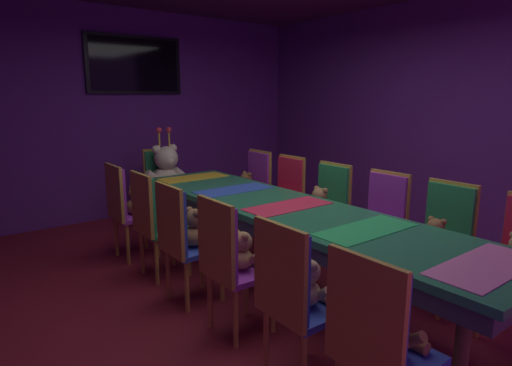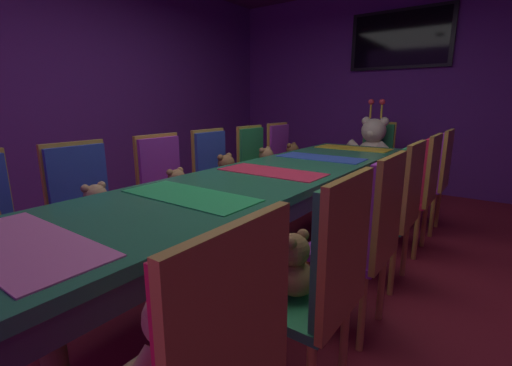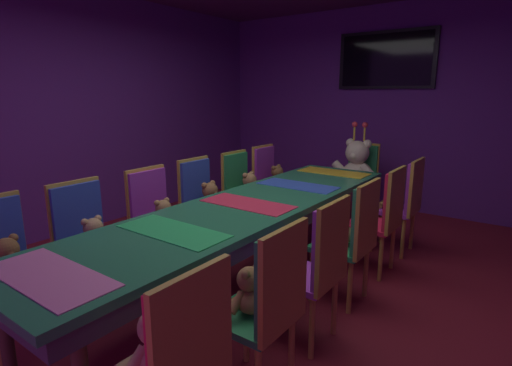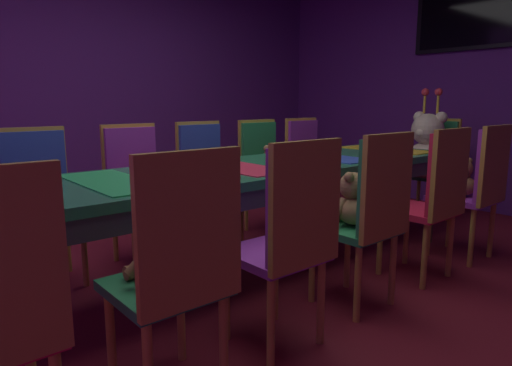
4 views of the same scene
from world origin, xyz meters
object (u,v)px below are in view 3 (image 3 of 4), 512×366
object	(u,v)px
chair_right_1	(271,297)
throne_chair	(361,173)
chair_right_3	(356,231)
teddy_right_3	(339,228)
chair_left_4	(240,186)
chair_left_5	(268,177)
teddy_left_3	(211,200)
chair_right_2	(321,259)
teddy_right_5	(392,197)
teddy_left_5	(277,179)
teddy_left_0	(8,264)
teddy_left_2	(164,217)
king_teddy_bear	(356,166)
teddy_left_1	(95,239)
chair_left_2	(153,212)
teddy_right_0	(156,346)
teddy_right_1	(249,293)
chair_right_0	(181,358)
banquet_table	(248,214)
chair_left_1	(83,233)
teddy_left_4	(250,188)
chair_left_3	(200,197)
wall_tv	(386,60)
chair_right_4	(386,211)
chair_right_5	(407,197)

from	to	relation	value
chair_right_1	throne_chair	size ratio (longest dim) A/B	1.00
chair_right_3	teddy_right_3	size ratio (longest dim) A/B	3.01
chair_left_4	chair_left_5	bearing A→B (deg)	92.83
teddy_left_3	chair_right_2	world-z (taller)	chair_right_2
chair_right_1	teddy_right_5	world-z (taller)	chair_right_1
teddy_left_5	teddy_left_0	bearing A→B (deg)	-89.92
chair_right_1	teddy_left_2	bearing A→B (deg)	-22.27
chair_right_2	king_teddy_bear	world-z (taller)	king_teddy_bear
teddy_left_1	teddy_left_3	distance (m)	1.27
chair_left_2	teddy_right_5	bearing A→B (deg)	50.63
teddy_right_0	chair_right_3	bearing A→B (deg)	-94.18
teddy_left_1	teddy_right_1	bearing A→B (deg)	1.25
chair_right_0	king_teddy_bear	distance (m)	3.88
banquet_table	chair_left_1	world-z (taller)	chair_left_1
banquet_table	teddy_right_5	bearing A→B (deg)	65.92
banquet_table	teddy_right_3	distance (m)	0.73
banquet_table	teddy_right_0	xyz separation A→B (m)	(0.68, -1.53, -0.07)
teddy_left_4	teddy_left_1	bearing A→B (deg)	-90.36
king_teddy_bear	banquet_table	bearing A→B (deg)	-0.00
chair_left_3	teddy_left_3	size ratio (longest dim) A/B	2.96
chair_right_3	wall_tv	xyz separation A→B (m)	(-0.81, 2.82, 1.45)
chair_left_2	chair_right_1	xyz separation A→B (m)	(1.66, -0.62, 0.00)
teddy_left_4	teddy_left_0	bearing A→B (deg)	-90.62
chair_left_3	king_teddy_bear	bearing A→B (deg)	66.53
chair_left_3	king_teddy_bear	xyz separation A→B (m)	(0.85, 1.95, 0.12)
teddy_left_1	throne_chair	bearing A→B (deg)	78.59
king_teddy_bear	wall_tv	world-z (taller)	wall_tv
teddy_left_1	teddy_left_4	world-z (taller)	teddy_left_4
chair_left_4	chair_left_5	xyz separation A→B (m)	(-0.03, 0.60, 0.00)
teddy_left_3	teddy_left_5	size ratio (longest dim) A/B	1.04
chair_left_1	chair_right_4	size ratio (longest dim) A/B	1.00
chair_left_3	throne_chair	size ratio (longest dim) A/B	1.00
chair_left_5	chair_right_3	xyz separation A→B (m)	(1.66, -1.24, 0.00)
chair_left_1	teddy_right_0	size ratio (longest dim) A/B	3.03
teddy_right_0	chair_right_2	distance (m)	1.20
teddy_left_5	chair_right_5	distance (m)	1.54
throne_chair	wall_tv	size ratio (longest dim) A/B	0.75
wall_tv	teddy_right_3	bearing A→B (deg)	-76.66
chair_left_3	teddy_right_0	xyz separation A→B (m)	(1.53, -1.85, -0.01)
teddy_right_1	chair_right_1	bearing A→B (deg)	-180.00
chair_right_1	chair_right_0	bearing A→B (deg)	88.37
chair_left_1	chair_left_5	bearing A→B (deg)	90.47
chair_left_1	banquet_table	bearing A→B (deg)	48.85
teddy_left_1	king_teddy_bear	size ratio (longest dim) A/B	0.37
wall_tv	king_teddy_bear	bearing A→B (deg)	-90.00
chair_right_0	chair_right_2	size ratio (longest dim) A/B	1.00
teddy_right_1	chair_right_4	distance (m)	1.87
teddy_left_2	chair_right_2	distance (m)	1.51
chair_right_0	teddy_right_5	world-z (taller)	chair_right_0
teddy_left_0	teddy_right_3	world-z (taller)	teddy_right_3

